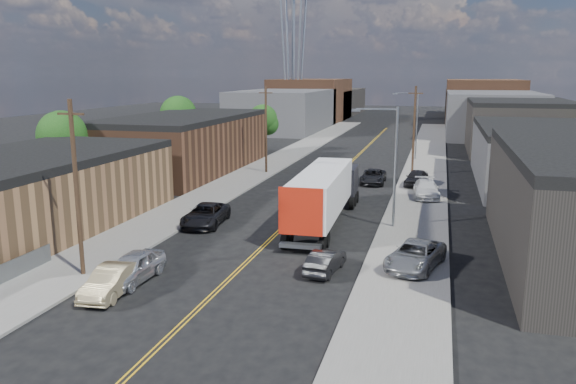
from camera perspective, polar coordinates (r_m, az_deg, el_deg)
The scene contains 31 objects.
ground at distance 77.83m, azimuth 6.89°, elevation 3.49°, with size 260.00×260.00×0.00m, color black.
centerline at distance 63.22m, azimuth 4.90°, elevation 1.58°, with size 0.32×120.00×0.01m, color gold.
sidewalk_left at distance 65.53m, azimuth -3.30°, elevation 2.04°, with size 5.00×140.00×0.15m, color slate.
sidewalk_right at distance 62.25m, azimuth 13.53°, elevation 1.19°, with size 5.00×140.00×0.15m, color slate.
warehouse_tan at distance 45.67m, azimuth -24.66°, elevation 0.08°, with size 12.00×22.00×5.60m.
warehouse_brown at distance 67.32m, azimuth -10.51°, elevation 4.89°, with size 12.00×26.00×6.60m.
industrial_right_b at distance 63.71m, azimuth 25.01°, elevation 3.36°, with size 14.00×24.00×6.10m.
industrial_right_c at distance 89.21m, azimuth 22.33°, elevation 6.21°, with size 14.00×22.00×7.60m.
skyline_left_a at distance 115.69m, azimuth -0.40°, elevation 8.31°, with size 16.00×30.00×8.00m, color #3D3D3F.
skyline_right_a at distance 111.81m, azimuth 19.93°, elevation 7.48°, with size 16.00×30.00×8.00m, color #3D3D3F.
skyline_left_b at distance 139.84m, azimuth 2.39°, elevation 9.34°, with size 16.00×26.00×10.00m, color #523120.
skyline_right_b at distance 136.65m, azimuth 19.16°, elevation 8.64°, with size 16.00×26.00×10.00m, color #523120.
skyline_left_c at distance 159.45m, azimuth 4.00°, elevation 9.10°, with size 16.00×40.00×7.00m, color black.
skyline_right_c at distance 156.66m, azimuth 18.66°, elevation 8.46°, with size 16.00×40.00×7.00m, color black.
streetlight_near at distance 41.78m, azimuth 10.34°, elevation 3.49°, with size 3.39×0.25×9.00m.
streetlight_far at distance 76.52m, azimuth 12.67°, elevation 7.16°, with size 3.39×0.25×9.00m.
utility_pole_left_near at distance 33.09m, azimuth -20.69°, elevation 0.39°, with size 1.60×0.26×10.00m.
utility_pole_left_far at distance 64.46m, azimuth -2.25°, elevation 6.42°, with size 1.60×0.26×10.00m.
utility_pole_right at distance 64.57m, azimuth 12.68°, elevation 6.15°, with size 1.60×0.26×10.00m.
tree_left_near at distance 58.27m, azimuth -21.89°, elevation 5.03°, with size 4.85×4.76×7.91m.
tree_left_mid at distance 79.55m, azimuth -11.03°, elevation 7.51°, with size 5.10×5.04×8.37m.
tree_left_far at distance 82.38m, azimuth -2.53°, elevation 7.22°, with size 4.35×4.20×6.97m.
semi_truck at distance 43.13m, azimuth 3.91°, elevation 0.09°, with size 3.27×16.71×4.36m.
car_left_a at distance 32.47m, azimuth -15.49°, elevation -7.39°, with size 1.94×4.81×1.64m, color #B9BBBE.
car_left_b at distance 30.94m, azimuth -17.51°, elevation -8.61°, with size 1.60×4.58×1.51m, color tan.
car_left_c at distance 43.18m, azimuth -8.37°, elevation -2.30°, with size 2.64×5.72×1.59m, color black.
car_right_oncoming at distance 32.82m, azimuth 3.80°, elevation -7.04°, with size 1.41×4.04×1.33m, color black.
car_right_lot_a at distance 33.87m, azimuth 12.81°, elevation -6.29°, with size 2.50×5.43×1.51m, color #9A9D9F.
car_right_lot_b at distance 53.24m, azimuth 13.87°, elevation 0.32°, with size 2.15×5.30×1.54m, color silver.
car_right_lot_c at distance 58.51m, azimuth 12.91°, elevation 1.41°, with size 1.87×4.64×1.58m, color black.
car_ahead_truck at distance 59.52m, azimuth 8.65°, elevation 1.55°, with size 2.43×5.27×1.46m, color black.
Camera 1 is at (11.03, -16.21, 11.32)m, focal length 35.00 mm.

